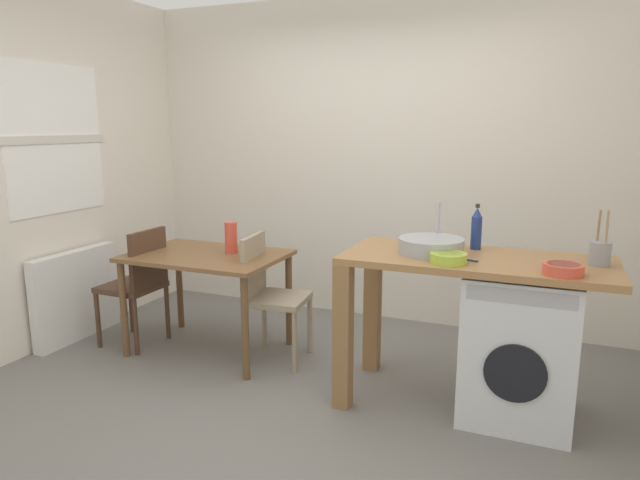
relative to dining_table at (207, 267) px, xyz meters
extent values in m
plane|color=slate|center=(0.92, -0.48, -0.64)|extent=(5.46, 5.46, 0.00)
cube|color=silver|center=(0.92, 1.27, 0.71)|extent=(4.60, 0.10, 2.70)
cube|color=silver|center=(-1.23, -0.48, 0.71)|extent=(0.10, 3.80, 2.70)
cube|color=white|center=(-1.18, -0.18, 0.91)|extent=(0.01, 0.90, 1.10)
cube|color=beige|center=(-1.17, -0.18, 0.91)|extent=(0.02, 0.96, 0.06)
cube|color=white|center=(-1.10, -0.18, -0.29)|extent=(0.10, 0.80, 0.70)
cube|color=brown|center=(0.00, 0.00, 0.08)|extent=(1.10, 0.76, 0.03)
cylinder|color=brown|center=(-0.50, -0.33, -0.29)|extent=(0.05, 0.05, 0.71)
cylinder|color=brown|center=(0.50, -0.33, -0.29)|extent=(0.05, 0.05, 0.71)
cylinder|color=brown|center=(-0.50, 0.33, -0.29)|extent=(0.05, 0.05, 0.71)
cylinder|color=brown|center=(0.50, 0.33, -0.29)|extent=(0.05, 0.05, 0.71)
cube|color=#4C3323|center=(-0.62, -0.10, -0.19)|extent=(0.41, 0.41, 0.04)
cube|color=#4C3323|center=(-0.44, -0.10, 0.03)|extent=(0.04, 0.38, 0.45)
cylinder|color=#4C3323|center=(-0.80, -0.28, -0.42)|extent=(0.04, 0.04, 0.45)
cylinder|color=#4C3323|center=(-0.80, 0.08, -0.42)|extent=(0.04, 0.04, 0.45)
cylinder|color=#4C3323|center=(-0.44, -0.28, -0.42)|extent=(0.04, 0.04, 0.45)
cylinder|color=#4C3323|center=(-0.44, 0.08, -0.42)|extent=(0.04, 0.04, 0.45)
cube|color=gray|center=(0.55, 0.05, -0.19)|extent=(0.44, 0.44, 0.04)
cube|color=gray|center=(0.37, 0.03, 0.03)|extent=(0.08, 0.38, 0.45)
cylinder|color=gray|center=(0.71, 0.25, -0.42)|extent=(0.04, 0.04, 0.45)
cylinder|color=gray|center=(0.75, -0.11, -0.42)|extent=(0.04, 0.04, 0.45)
cylinder|color=gray|center=(0.35, 0.21, -0.42)|extent=(0.04, 0.04, 0.45)
cylinder|color=gray|center=(0.39, -0.15, -0.42)|extent=(0.04, 0.04, 0.45)
cube|color=#9E7042|center=(1.92, -0.14, 0.26)|extent=(1.50, 0.68, 0.04)
cube|color=olive|center=(1.22, -0.43, -0.20)|extent=(0.10, 0.10, 0.88)
cube|color=olive|center=(1.22, 0.15, -0.20)|extent=(0.10, 0.10, 0.88)
cube|color=silver|center=(2.18, -0.14, -0.21)|extent=(0.60, 0.60, 0.86)
cylinder|color=black|center=(2.18, -0.44, -0.26)|extent=(0.32, 0.02, 0.32)
cube|color=#B2B2B7|center=(2.18, -0.44, 0.16)|extent=(0.54, 0.01, 0.08)
cylinder|color=#9EA0A5|center=(1.65, -0.14, 0.32)|extent=(0.38, 0.38, 0.09)
cylinder|color=#B2B2B7|center=(1.65, 0.04, 0.42)|extent=(0.02, 0.02, 0.28)
cylinder|color=navy|center=(1.88, 0.07, 0.38)|extent=(0.06, 0.06, 0.20)
cone|color=navy|center=(1.88, 0.07, 0.50)|extent=(0.06, 0.06, 0.06)
cylinder|color=#262626|center=(1.88, 0.07, 0.54)|extent=(0.03, 0.03, 0.02)
cylinder|color=#A8C63D|center=(1.79, -0.34, 0.30)|extent=(0.20, 0.20, 0.06)
cylinder|color=olive|center=(1.79, -0.34, 0.32)|extent=(0.16, 0.16, 0.03)
cylinder|color=gray|center=(2.55, -0.09, 0.34)|extent=(0.11, 0.11, 0.13)
cylinder|color=#99724C|center=(2.53, -0.08, 0.49)|extent=(0.01, 0.04, 0.18)
cylinder|color=#99724C|center=(2.57, -0.10, 0.49)|extent=(0.01, 0.05, 0.18)
cylinder|color=#D84C38|center=(2.37, -0.36, 0.30)|extent=(0.20, 0.20, 0.05)
cylinder|color=maroon|center=(2.37, -0.36, 0.32)|extent=(0.16, 0.16, 0.03)
cylinder|color=#D84C38|center=(0.15, 0.10, 0.21)|extent=(0.09, 0.09, 0.23)
cube|color=#B2B2B7|center=(1.87, -0.24, 0.28)|extent=(0.15, 0.06, 0.01)
cube|color=#262628|center=(1.87, -0.24, 0.28)|extent=(0.15, 0.06, 0.01)
camera|label=1|loc=(2.29, -3.38, 1.02)|focal=31.79mm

